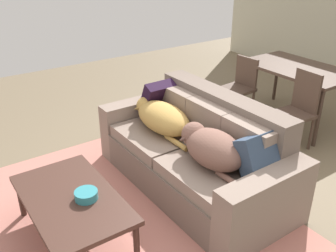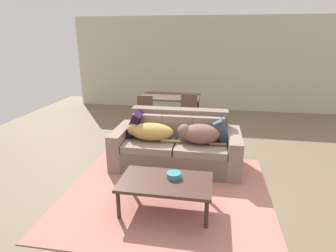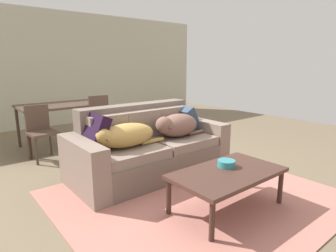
% 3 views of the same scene
% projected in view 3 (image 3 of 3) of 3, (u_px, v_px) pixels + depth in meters
% --- Properties ---
extents(ground_plane, '(10.00, 10.00, 0.00)m').
position_uv_depth(ground_plane, '(165.00, 168.00, 4.12)').
color(ground_plane, '#75644C').
extents(back_partition, '(8.00, 0.12, 2.70)m').
position_uv_depth(back_partition, '(63.00, 69.00, 6.87)').
color(back_partition, beige).
rests_on(back_partition, ground).
extents(area_rug, '(2.92, 2.64, 0.01)m').
position_uv_depth(area_rug, '(196.00, 196.00, 3.23)').
color(area_rug, tan).
rests_on(area_rug, ground).
extents(couch, '(2.14, 1.01, 0.93)m').
position_uv_depth(couch, '(148.00, 148.00, 3.87)').
color(couch, '#6F5F54').
rests_on(couch, ground).
extents(dog_on_left_cushion, '(0.92, 0.40, 0.29)m').
position_uv_depth(dog_on_left_cushion, '(125.00, 135.00, 3.44)').
color(dog_on_left_cushion, tan).
rests_on(dog_on_left_cushion, couch).
extents(dog_on_right_cushion, '(0.80, 0.40, 0.32)m').
position_uv_depth(dog_on_right_cushion, '(176.00, 125.00, 3.92)').
color(dog_on_right_cushion, brown).
rests_on(dog_on_right_cushion, couch).
extents(throw_pillow_by_left_arm, '(0.31, 0.45, 0.45)m').
position_uv_depth(throw_pillow_by_left_arm, '(93.00, 132.00, 3.38)').
color(throw_pillow_by_left_arm, black).
rests_on(throw_pillow_by_left_arm, couch).
extents(throw_pillow_by_right_arm, '(0.31, 0.39, 0.42)m').
position_uv_depth(throw_pillow_by_right_arm, '(186.00, 119.00, 4.31)').
color(throw_pillow_by_right_arm, '#32445C').
rests_on(throw_pillow_by_right_arm, couch).
extents(coffee_table, '(1.17, 0.68, 0.42)m').
position_uv_depth(coffee_table, '(227.00, 175.00, 2.87)').
color(coffee_table, '#482C24').
rests_on(coffee_table, ground).
extents(bowl_on_coffee_table, '(0.19, 0.19, 0.07)m').
position_uv_depth(bowl_on_coffee_table, '(226.00, 163.00, 2.99)').
color(bowl_on_coffee_table, teal).
rests_on(bowl_on_coffee_table, coffee_table).
extents(dining_table, '(1.41, 0.88, 0.77)m').
position_uv_depth(dining_table, '(61.00, 108.00, 5.09)').
color(dining_table, '#4C382D').
rests_on(dining_table, ground).
extents(dining_chair_near_left, '(0.43, 0.43, 0.85)m').
position_uv_depth(dining_chair_near_left, '(41.00, 129.00, 4.41)').
color(dining_chair_near_left, '#4C382D').
rests_on(dining_chair_near_left, ground).
extents(dining_chair_near_right, '(0.42, 0.42, 0.93)m').
position_uv_depth(dining_chair_near_right, '(102.00, 120.00, 4.99)').
color(dining_chair_near_right, '#4C382D').
rests_on(dining_chair_near_right, ground).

